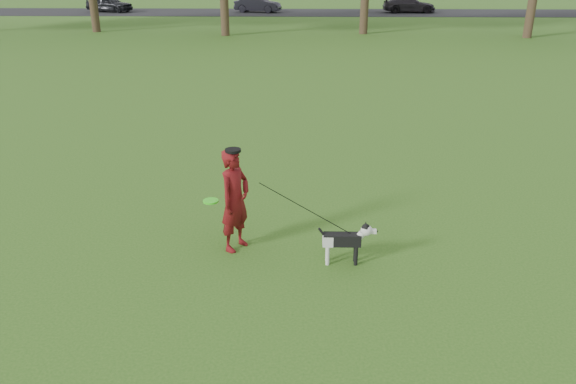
{
  "coord_description": "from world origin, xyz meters",
  "views": [
    {
      "loc": [
        0.48,
        -7.65,
        4.17
      ],
      "look_at": [
        0.28,
        0.02,
        0.95
      ],
      "focal_mm": 35.0,
      "sensor_mm": 36.0,
      "label": 1
    }
  ],
  "objects_px": {
    "man": "(235,200)",
    "car_right": "(409,5)",
    "car_left": "(109,4)",
    "car_mid": "(258,4)",
    "dog": "(347,239)"
  },
  "relations": [
    {
      "from": "dog",
      "to": "car_left",
      "type": "relative_size",
      "value": 0.23
    },
    {
      "from": "car_left",
      "to": "car_mid",
      "type": "xyz_separation_m",
      "value": [
        12.13,
        0.0,
        -0.03
      ]
    },
    {
      "from": "car_right",
      "to": "car_left",
      "type": "bearing_deg",
      "value": 89.24
    },
    {
      "from": "man",
      "to": "car_mid",
      "type": "height_order",
      "value": "man"
    },
    {
      "from": "dog",
      "to": "car_right",
      "type": "height_order",
      "value": "car_right"
    },
    {
      "from": "car_mid",
      "to": "dog",
      "type": "bearing_deg",
      "value": -160.05
    },
    {
      "from": "man",
      "to": "car_left",
      "type": "height_order",
      "value": "man"
    },
    {
      "from": "car_left",
      "to": "dog",
      "type": "bearing_deg",
      "value": -141.54
    },
    {
      "from": "car_left",
      "to": "car_right",
      "type": "relative_size",
      "value": 0.9
    },
    {
      "from": "car_left",
      "to": "car_mid",
      "type": "distance_m",
      "value": 12.13
    },
    {
      "from": "man",
      "to": "car_right",
      "type": "bearing_deg",
      "value": 17.83
    },
    {
      "from": "dog",
      "to": "car_mid",
      "type": "height_order",
      "value": "car_mid"
    },
    {
      "from": "dog",
      "to": "car_right",
      "type": "bearing_deg",
      "value": 79.05
    },
    {
      "from": "car_left",
      "to": "car_right",
      "type": "xyz_separation_m",
      "value": [
        24.32,
        0.0,
        -0.03
      ]
    },
    {
      "from": "dog",
      "to": "car_mid",
      "type": "distance_m",
      "value": 40.63
    }
  ]
}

